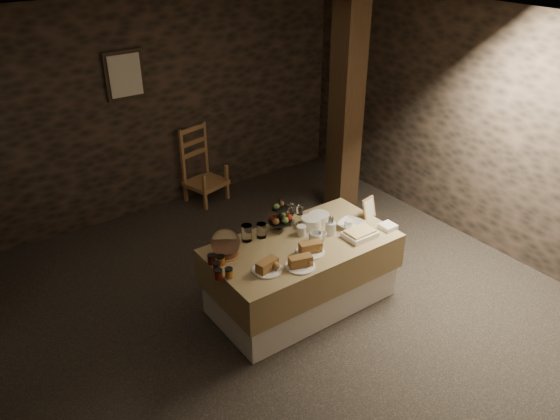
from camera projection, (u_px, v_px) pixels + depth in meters
ground_plane at (260, 307)px, 5.28m from camera, size 5.50×5.00×0.01m
room_shell at (257, 159)px, 4.53m from camera, size 5.52×5.02×2.60m
buffet_table at (302, 269)px, 5.16m from camera, size 1.75×0.93×0.69m
chair at (202, 168)px, 7.08m from camera, size 0.56×0.54×0.77m
timber_column at (346, 112)px, 6.40m from camera, size 0.30×0.30×2.60m
framed_picture at (125, 75)px, 6.12m from camera, size 0.45×0.04×0.55m
plate_stack_a at (311, 223)px, 5.23m from camera, size 0.19×0.19×0.10m
plate_stack_b at (319, 218)px, 5.33m from camera, size 0.20×0.20×0.08m
cutlery_holder at (331, 228)px, 5.12m from camera, size 0.10×0.10×0.12m
cup_a at (315, 237)px, 5.00m from camera, size 0.13×0.13×0.10m
cup_b at (322, 237)px, 5.02m from camera, size 0.10×0.10×0.08m
mug_c at (301, 231)px, 5.11m from camera, size 0.09×0.09×0.09m
mug_d at (348, 225)px, 5.21m from camera, size 0.08×0.08×0.09m
bowl at (351, 225)px, 5.23m from camera, size 0.31×0.31×0.06m
cake_dome at (225, 245)px, 4.79m from camera, size 0.26×0.26×0.26m
fruit_stand at (281, 218)px, 5.16m from camera, size 0.23×0.23×0.32m
bread_platter_left at (267, 267)px, 4.60m from camera, size 0.26×0.26×0.11m
bread_platter_center at (300, 263)px, 4.65m from camera, size 0.26×0.26×0.11m
bread_platter_right at (310, 249)px, 4.84m from camera, size 0.26×0.26×0.11m
jam_jars at (219, 267)px, 4.60m from camera, size 0.18×0.32×0.07m
tart_dish at (360, 234)px, 5.08m from camera, size 0.30×0.22×0.07m
square_dish at (388, 227)px, 5.22m from camera, size 0.14×0.14×0.04m
menu_frame at (369, 208)px, 5.40m from camera, size 0.18×0.10×0.22m
storage_jar_a at (247, 233)px, 5.01m from camera, size 0.10×0.10×0.16m
storage_jar_b at (261, 230)px, 5.06m from camera, size 0.09×0.09×0.14m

